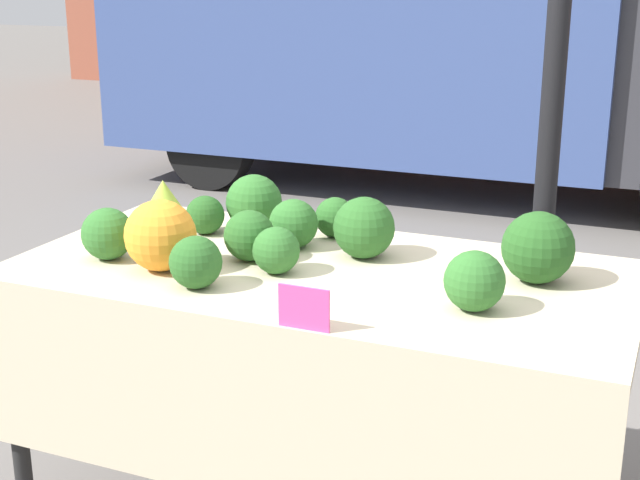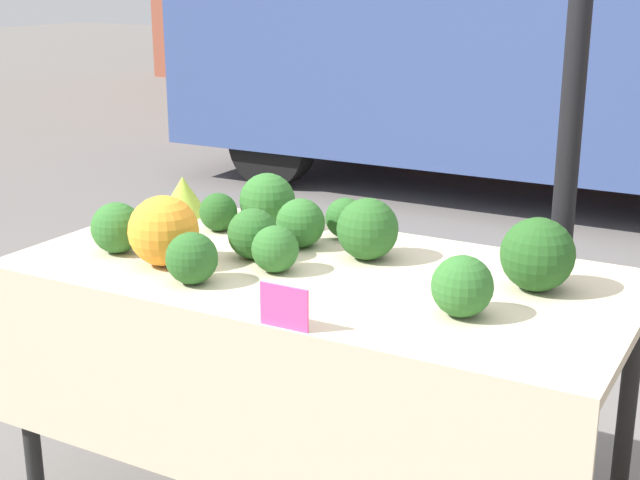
# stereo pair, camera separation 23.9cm
# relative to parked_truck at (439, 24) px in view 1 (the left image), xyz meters

# --- Properties ---
(tent_pole) EXTENTS (0.07, 0.07, 2.35)m
(tent_pole) POSITION_rel_parked_truck_xyz_m (1.44, -3.84, -0.04)
(tent_pole) COLOR black
(tent_pole) RESTS_ON ground_plane
(parked_truck) EXTENTS (5.06, 2.01, 2.28)m
(parked_truck) POSITION_rel_parked_truck_xyz_m (0.00, 0.00, 0.00)
(parked_truck) COLOR #384C84
(parked_truck) RESTS_ON ground_plane
(market_table) EXTENTS (1.67, 0.84, 0.82)m
(market_table) POSITION_rel_parked_truck_xyz_m (0.95, -4.57, -0.50)
(market_table) COLOR beige
(market_table) RESTS_ON ground_plane
(orange_cauliflower) EXTENTS (0.19, 0.19, 0.19)m
(orange_cauliflower) POSITION_rel_parked_truck_xyz_m (0.56, -4.69, -0.30)
(orange_cauliflower) COLOR orange
(orange_cauliflower) RESTS_ON market_table
(romanesco_head) EXTENTS (0.16, 0.16, 0.13)m
(romanesco_head) POSITION_rel_parked_truck_xyz_m (0.29, -4.24, -0.33)
(romanesco_head) COLOR #93B238
(romanesco_head) RESTS_ON market_table
(broccoli_head_0) EXTENTS (0.14, 0.14, 0.14)m
(broccoli_head_0) POSITION_rel_parked_truck_xyz_m (0.81, -4.36, -0.32)
(broccoli_head_0) COLOR #2D6628
(broccoli_head_0) RESTS_ON market_table
(broccoli_head_1) EXTENTS (0.17, 0.17, 0.17)m
(broccoli_head_1) POSITION_rel_parked_truck_xyz_m (1.03, -4.37, -0.31)
(broccoli_head_1) COLOR #285B23
(broccoli_head_1) RESTS_ON market_table
(broccoli_head_2) EXTENTS (0.12, 0.12, 0.12)m
(broccoli_head_2) POSITION_rel_parked_truck_xyz_m (0.50, -4.34, -0.33)
(broccoli_head_2) COLOR #23511E
(broccoli_head_2) RESTS_ON market_table
(broccoli_head_3) EXTENTS (0.13, 0.13, 0.13)m
(broccoli_head_3) POSITION_rel_parked_truck_xyz_m (0.86, -4.59, -0.33)
(broccoli_head_3) COLOR #2D6628
(broccoli_head_3) RESTS_ON market_table
(broccoli_head_4) EXTENTS (0.15, 0.15, 0.15)m
(broccoli_head_4) POSITION_rel_parked_truck_xyz_m (1.41, -4.65, -0.32)
(broccoli_head_4) COLOR #2D6628
(broccoli_head_4) RESTS_ON market_table
(broccoli_head_5) EXTENTS (0.15, 0.15, 0.15)m
(broccoli_head_5) POSITION_rel_parked_truck_xyz_m (0.37, -4.66, -0.32)
(broccoli_head_5) COLOR #2D6628
(broccoli_head_5) RESTS_ON market_table
(broccoli_head_6) EXTENTS (0.12, 0.12, 0.12)m
(broccoli_head_6) POSITION_rel_parked_truck_xyz_m (0.88, -4.21, -0.33)
(broccoli_head_6) COLOR #285B23
(broccoli_head_6) RESTS_ON market_table
(broccoli_head_7) EXTENTS (0.14, 0.14, 0.14)m
(broccoli_head_7) POSITION_rel_parked_truck_xyz_m (0.72, -4.77, -0.33)
(broccoli_head_7) COLOR #285B23
(broccoli_head_7) RESTS_ON market_table
(broccoli_head_8) EXTENTS (0.19, 0.19, 0.19)m
(broccoli_head_8) POSITION_rel_parked_truck_xyz_m (1.51, -4.39, -0.30)
(broccoli_head_8) COLOR #23511E
(broccoli_head_8) RESTS_ON market_table
(broccoli_head_9) EXTENTS (0.14, 0.14, 0.14)m
(broccoli_head_9) POSITION_rel_parked_truck_xyz_m (0.74, -4.52, -0.32)
(broccoli_head_9) COLOR #285B23
(broccoli_head_9) RESTS_ON market_table
(broccoli_head_10) EXTENTS (0.17, 0.17, 0.17)m
(broccoli_head_10) POSITION_rel_parked_truck_xyz_m (0.62, -4.24, -0.31)
(broccoli_head_10) COLOR #2D6628
(broccoli_head_10) RESTS_ON market_table
(price_sign) EXTENTS (0.12, 0.01, 0.10)m
(price_sign) POSITION_rel_parked_truck_xyz_m (1.08, -4.92, -0.34)
(price_sign) COLOR #EF4793
(price_sign) RESTS_ON market_table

